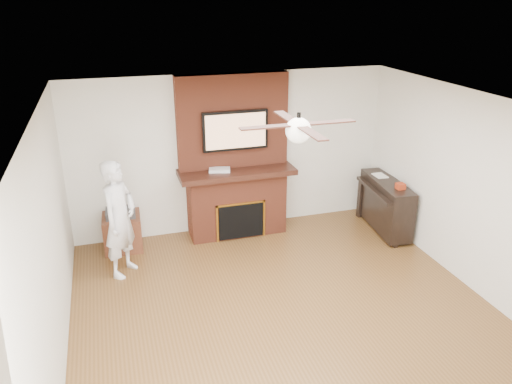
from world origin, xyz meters
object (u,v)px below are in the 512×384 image
object	(u,v)px
fireplace	(235,173)
person	(120,219)
side_table	(123,230)
piano	(385,204)

from	to	relation	value
fireplace	person	distance (m)	1.98
side_table	piano	size ratio (longest dim) A/B	0.48
side_table	fireplace	bearing A→B (deg)	4.66
side_table	piano	world-z (taller)	piano
person	side_table	xyz separation A→B (m)	(0.02, 0.73, -0.52)
person	side_table	size ratio (longest dim) A/B	2.57
fireplace	person	xyz separation A→B (m)	(-1.80, -0.80, -0.18)
fireplace	piano	xyz separation A→B (m)	(2.29, -0.67, -0.54)
person	piano	xyz separation A→B (m)	(4.09, 0.13, -0.36)
fireplace	piano	bearing A→B (deg)	-16.21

